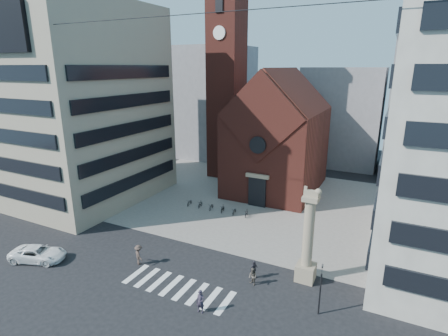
{
  "coord_description": "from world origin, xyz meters",
  "views": [
    {
      "loc": [
        15.57,
        -24.29,
        18.14
      ],
      "look_at": [
        -0.52,
        8.0,
        7.63
      ],
      "focal_mm": 28.0,
      "sensor_mm": 36.0,
      "label": 1
    }
  ],
  "objects_px": {
    "traffic_light": "(320,288)",
    "white_car": "(38,254)",
    "pedestrian_0": "(200,302)",
    "scooter_0": "(190,202)",
    "pedestrian_2": "(254,270)",
    "pedestrian_1": "(253,277)",
    "lion_column": "(308,244)"
  },
  "relations": [
    {
      "from": "scooter_0",
      "to": "pedestrian_2",
      "type": "bearing_deg",
      "value": -49.09
    },
    {
      "from": "traffic_light",
      "to": "white_car",
      "type": "distance_m",
      "value": 26.4
    },
    {
      "from": "pedestrian_0",
      "to": "lion_column",
      "type": "bearing_deg",
      "value": 48.59
    },
    {
      "from": "lion_column",
      "to": "pedestrian_2",
      "type": "distance_m",
      "value": 5.25
    },
    {
      "from": "pedestrian_0",
      "to": "pedestrian_1",
      "type": "height_order",
      "value": "pedestrian_0"
    },
    {
      "from": "pedestrian_0",
      "to": "scooter_0",
      "type": "xyz_separation_m",
      "value": [
        -12.13,
        17.9,
        -0.49
      ]
    },
    {
      "from": "pedestrian_0",
      "to": "scooter_0",
      "type": "distance_m",
      "value": 21.63
    },
    {
      "from": "lion_column",
      "to": "pedestrian_2",
      "type": "relative_size",
      "value": 5.05
    },
    {
      "from": "white_car",
      "to": "pedestrian_2",
      "type": "bearing_deg",
      "value": -91.74
    },
    {
      "from": "traffic_light",
      "to": "scooter_0",
      "type": "height_order",
      "value": "traffic_light"
    },
    {
      "from": "lion_column",
      "to": "traffic_light",
      "type": "xyz_separation_m",
      "value": [
        1.99,
        -4.0,
        -1.17
      ]
    },
    {
      "from": "white_car",
      "to": "pedestrian_1",
      "type": "distance_m",
      "value": 20.88
    },
    {
      "from": "traffic_light",
      "to": "pedestrian_2",
      "type": "relative_size",
      "value": 2.5
    },
    {
      "from": "scooter_0",
      "to": "lion_column",
      "type": "bearing_deg",
      "value": -37.77
    },
    {
      "from": "pedestrian_0",
      "to": "scooter_0",
      "type": "relative_size",
      "value": 1.24
    },
    {
      "from": "pedestrian_1",
      "to": "lion_column",
      "type": "bearing_deg",
      "value": 69.55
    },
    {
      "from": "traffic_light",
      "to": "pedestrian_2",
      "type": "distance_m",
      "value": 6.7
    },
    {
      "from": "traffic_light",
      "to": "pedestrian_2",
      "type": "height_order",
      "value": "traffic_light"
    },
    {
      "from": "lion_column",
      "to": "traffic_light",
      "type": "distance_m",
      "value": 4.62
    },
    {
      "from": "scooter_0",
      "to": "traffic_light",
      "type": "bearing_deg",
      "value": -43.69
    },
    {
      "from": "lion_column",
      "to": "traffic_light",
      "type": "height_order",
      "value": "lion_column"
    },
    {
      "from": "white_car",
      "to": "pedestrian_2",
      "type": "relative_size",
      "value": 3.03
    },
    {
      "from": "scooter_0",
      "to": "white_car",
      "type": "bearing_deg",
      "value": -116.11
    },
    {
      "from": "pedestrian_1",
      "to": "white_car",
      "type": "bearing_deg",
      "value": -130.87
    },
    {
      "from": "lion_column",
      "to": "scooter_0",
      "type": "height_order",
      "value": "lion_column"
    },
    {
      "from": "pedestrian_1",
      "to": "pedestrian_2",
      "type": "distance_m",
      "value": 1.03
    },
    {
      "from": "pedestrian_2",
      "to": "lion_column",
      "type": "bearing_deg",
      "value": -49.67
    },
    {
      "from": "lion_column",
      "to": "pedestrian_0",
      "type": "bearing_deg",
      "value": -128.16
    },
    {
      "from": "lion_column",
      "to": "pedestrian_0",
      "type": "distance_m",
      "value": 10.26
    },
    {
      "from": "pedestrian_1",
      "to": "pedestrian_0",
      "type": "bearing_deg",
      "value": -80.71
    },
    {
      "from": "pedestrian_0",
      "to": "white_car",
      "type": "bearing_deg",
      "value": 178.58
    },
    {
      "from": "pedestrian_1",
      "to": "scooter_0",
      "type": "relative_size",
      "value": 1.05
    }
  ]
}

